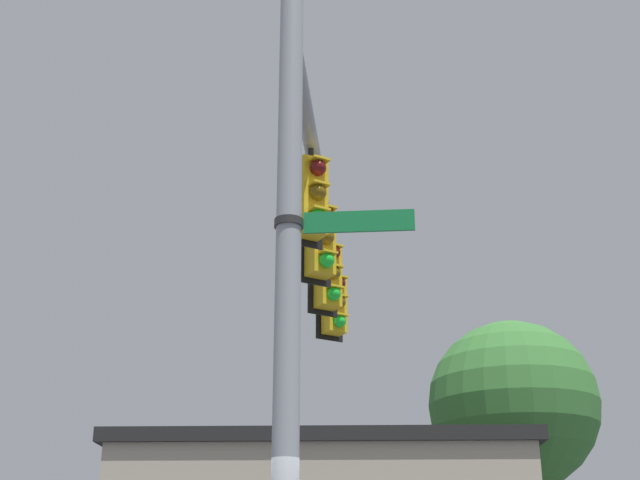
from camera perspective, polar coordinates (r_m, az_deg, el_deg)
The scene contains 8 objects.
signal_pole at distance 8.30m, azimuth -2.14°, elevation -4.72°, with size 0.25×0.25×7.72m, color gray.
mast_arm at distance 12.93m, azimuth -0.00°, elevation 3.30°, with size 0.21×0.21×7.59m, color gray.
traffic_light_nearest_pole at distance 11.23m, azimuth -0.56°, elevation 2.84°, with size 0.54×0.49×1.31m.
traffic_light_mid_inner at distance 12.63m, azimuth 0.06°, elevation -0.04°, with size 0.54×0.49×1.31m.
traffic_light_mid_outer at distance 14.06m, azimuth 0.56°, elevation -2.34°, with size 0.54×0.49×1.31m.
traffic_light_arm_end at distance 15.50m, azimuth 0.97°, elevation -4.21°, with size 0.54×0.49×1.31m.
street_name_sign at distance 8.58m, azimuth 0.37°, elevation 1.15°, with size 1.17×0.87×0.22m.
tree_by_storefront at distance 21.45m, azimuth 12.51°, elevation -10.54°, with size 4.00×4.00×7.44m.
Camera 1 is at (3.72, 7.01, 1.42)m, focal length 48.99 mm.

